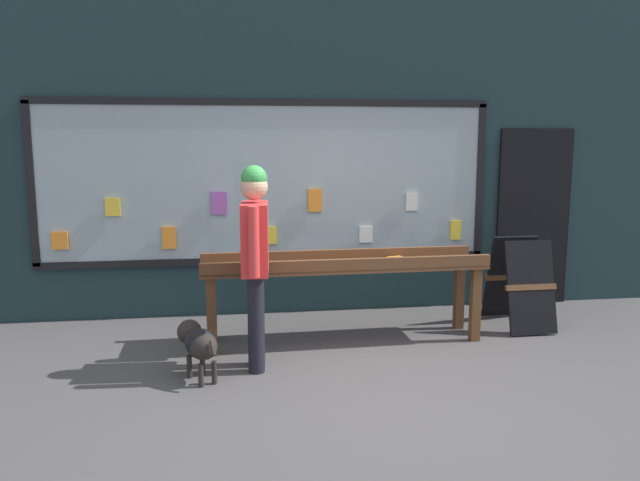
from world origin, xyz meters
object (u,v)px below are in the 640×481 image
small_dog (199,342)px  sandwich_board_sign (519,282)px  person_browsing (255,251)px  display_table_main (344,271)px

small_dog → sandwich_board_sign: 3.47m
person_browsing → sandwich_board_sign: size_ratio=1.88×
display_table_main → small_dog: display_table_main is taller
small_dog → sandwich_board_sign: sandwich_board_sign is taller
display_table_main → person_browsing: (-0.88, -0.64, 0.34)m
display_table_main → small_dog: 1.64m
person_browsing → sandwich_board_sign: 3.00m
display_table_main → small_dog: size_ratio=4.81×
person_browsing → small_dog: 0.89m
display_table_main → sandwich_board_sign: (1.94, 0.22, -0.22)m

